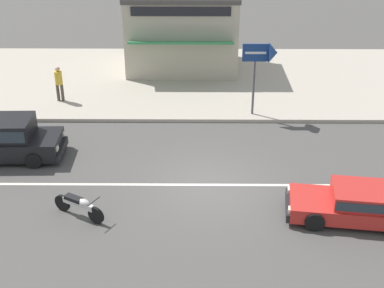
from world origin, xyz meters
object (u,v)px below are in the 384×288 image
arrow_signboard (269,55)px  motorcycle_0 (79,205)px  pedestrian_near_clock (59,81)px  shopfront_mid_block (182,30)px  hatchback_red_3 (358,203)px

arrow_signboard → motorcycle_0: bearing=-131.3°
pedestrian_near_clock → shopfront_mid_block: 7.32m
hatchback_red_3 → shopfront_mid_block: shopfront_mid_block is taller
arrow_signboard → shopfront_mid_block: shopfront_mid_block is taller
arrow_signboard → pedestrian_near_clock: size_ratio=1.93×
hatchback_red_3 → arrow_signboard: 8.16m
motorcycle_0 → pedestrian_near_clock: 9.40m
hatchback_red_3 → shopfront_mid_block: size_ratio=0.72×
pedestrian_near_clock → shopfront_mid_block: size_ratio=0.29×
arrow_signboard → shopfront_mid_block: size_ratio=0.55×
hatchback_red_3 → motorcycle_0: (-8.62, 0.04, -0.17)m
arrow_signboard → pedestrian_near_clock: bearing=171.1°
shopfront_mid_block → hatchback_red_3: bearing=-67.4°
pedestrian_near_clock → motorcycle_0: bearing=-73.8°
shopfront_mid_block → pedestrian_near_clock: bearing=-139.4°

